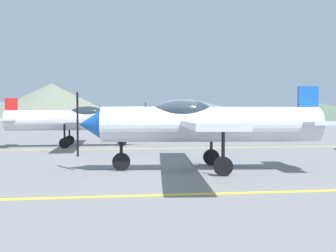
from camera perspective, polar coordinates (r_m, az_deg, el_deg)
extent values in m
plane|color=slate|center=(11.49, -1.15, -6.92)|extent=(400.00, 400.00, 0.00)
cube|color=yellow|center=(7.90, 1.59, -10.88)|extent=(80.00, 0.16, 0.01)
cube|color=yellow|center=(18.56, -3.39, -3.59)|extent=(80.00, 0.16, 0.01)
cylinder|color=silver|center=(11.28, 6.77, 0.27)|extent=(6.84, 1.69, 1.09)
cone|color=blue|center=(11.34, -12.23, 0.25)|extent=(0.78, 0.99, 0.93)
cube|color=black|center=(11.42, -14.19, 0.24)|extent=(0.05, 0.12, 1.99)
ellipsoid|color=#1E2833|center=(11.18, 2.22, 1.95)|extent=(2.06, 1.07, 0.90)
cube|color=silver|center=(11.23, 4.76, 0.52)|extent=(1.87, 8.82, 0.16)
cube|color=silver|center=(12.13, 21.33, 0.50)|extent=(0.92, 2.64, 0.10)
cube|color=blue|center=(12.13, 21.36, 3.08)|extent=(0.64, 0.17, 1.19)
cylinder|color=black|center=(11.24, -7.45, -3.13)|extent=(0.10, 0.10, 1.00)
cylinder|color=black|center=(11.30, -7.44, -5.66)|extent=(0.57, 0.17, 0.56)
cylinder|color=black|center=(12.43, 6.91, -2.66)|extent=(0.10, 0.10, 1.00)
cylinder|color=black|center=(12.47, 6.90, -4.96)|extent=(0.57, 0.17, 0.56)
cylinder|color=black|center=(10.28, 8.77, -3.60)|extent=(0.10, 0.10, 1.00)
cylinder|color=black|center=(10.33, 8.75, -6.36)|extent=(0.57, 0.17, 0.56)
cylinder|color=silver|center=(20.39, -15.22, 0.88)|extent=(6.80, 1.34, 1.09)
cone|color=red|center=(20.33, -4.70, 0.93)|extent=(0.73, 0.96, 0.93)
cube|color=black|center=(20.36, -3.59, 0.93)|extent=(0.04, 0.12, 1.99)
ellipsoid|color=#1E2833|center=(20.31, -12.71, 1.82)|extent=(2.02, 0.97, 0.90)
cube|color=silver|center=(20.35, -14.11, 1.02)|extent=(1.41, 8.79, 0.16)
cube|color=silver|center=(20.95, -23.64, 0.95)|extent=(0.79, 2.61, 0.10)
cube|color=red|center=(20.95, -23.66, 2.44)|extent=(0.63, 0.14, 1.19)
cylinder|color=black|center=(20.30, -7.36, -0.96)|extent=(0.10, 0.10, 1.00)
cylinder|color=black|center=(20.33, -7.35, -2.37)|extent=(0.56, 0.14, 0.56)
cylinder|color=black|center=(19.35, -16.14, -1.14)|extent=(0.10, 0.10, 1.00)
cylinder|color=black|center=(19.38, -16.13, -2.62)|extent=(0.56, 0.14, 0.56)
cylinder|color=black|center=(21.52, -15.42, -0.85)|extent=(0.10, 0.10, 1.00)
cylinder|color=black|center=(21.55, -15.41, -2.18)|extent=(0.56, 0.14, 0.56)
cube|color=white|center=(26.36, -1.46, -0.51)|extent=(4.46, 2.22, 0.75)
cube|color=black|center=(26.37, -1.14, 0.91)|extent=(2.55, 1.82, 0.55)
cylinder|color=black|center=(27.03, -4.78, -1.25)|extent=(0.66, 0.28, 0.64)
cylinder|color=black|center=(25.25, -4.22, -1.46)|extent=(0.66, 0.28, 0.64)
cylinder|color=black|center=(27.56, 1.08, -1.19)|extent=(0.66, 0.28, 0.64)
cylinder|color=black|center=(25.82, 2.02, -1.39)|extent=(0.66, 0.28, 0.64)
cone|color=slate|center=(139.50, -18.04, 3.71)|extent=(53.85, 53.85, 13.43)
cone|color=slate|center=(173.60, 3.34, 2.74)|extent=(82.76, 82.76, 9.49)
cone|color=#4C6651|center=(144.88, 22.88, 2.16)|extent=(50.86, 50.86, 6.23)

